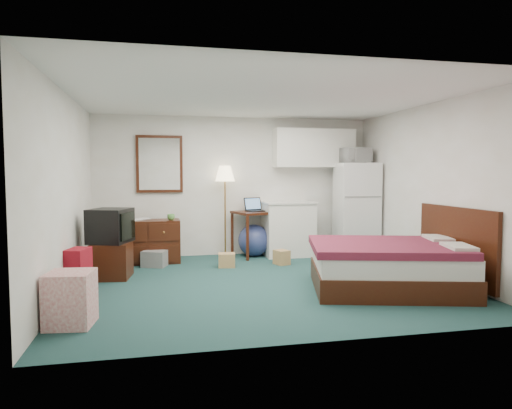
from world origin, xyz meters
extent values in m
cube|color=#132F32|center=(0.00, 0.00, 0.00)|extent=(5.00, 4.50, 0.01)
cube|color=beige|center=(0.00, 0.00, 2.50)|extent=(5.00, 4.50, 0.01)
cube|color=beige|center=(0.00, 2.25, 1.25)|extent=(5.00, 0.01, 2.50)
cube|color=beige|center=(0.00, -2.25, 1.25)|extent=(5.00, 0.01, 2.50)
cube|color=beige|center=(-2.50, 0.00, 1.25)|extent=(0.01, 4.50, 2.50)
cube|color=beige|center=(2.50, 0.00, 1.25)|extent=(0.01, 4.50, 2.50)
sphere|color=navy|center=(0.29, 1.96, 0.28)|extent=(0.61, 0.61, 0.57)
imported|color=white|center=(2.11, 1.69, 1.84)|extent=(0.53, 0.34, 0.33)
imported|color=#9E743E|center=(-1.82, 1.74, 0.83)|extent=(0.17, 0.05, 0.23)
imported|color=#9E743E|center=(-1.69, 1.85, 0.82)|extent=(0.17, 0.06, 0.22)
imported|color=#569B46|center=(-1.18, 1.69, 0.78)|extent=(0.14, 0.12, 0.13)
camera|label=1|loc=(-1.39, -5.98, 1.50)|focal=32.00mm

